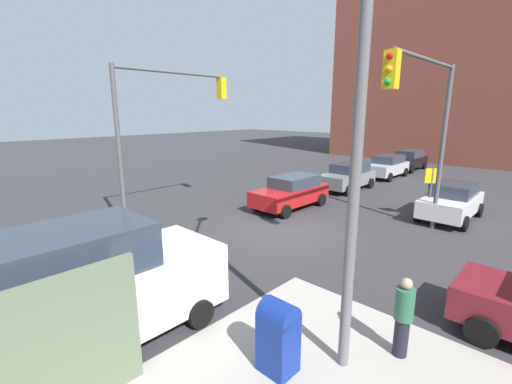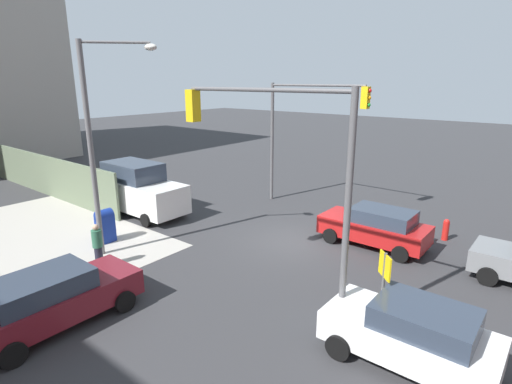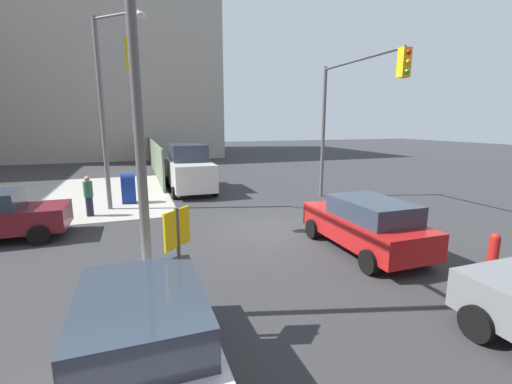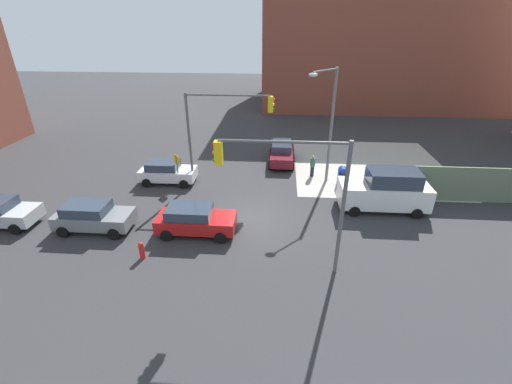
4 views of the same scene
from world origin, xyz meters
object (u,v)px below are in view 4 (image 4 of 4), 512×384
Objects in this scene: coupe_maroon at (282,152)px; pedestrian_crossing at (312,166)px; sedan_red at (195,220)px; traffic_signal_nw_corner at (221,122)px; hatchback_gray at (93,216)px; street_lamp_corner at (329,119)px; fire_hydrant at (142,250)px; mailbox_blue at (342,176)px; van_white_delivery at (385,190)px; sedan_white at (167,172)px; traffic_signal_se_corner at (294,182)px; smokestack at (510,49)px.

coupe_maroon is 3.60m from pedestrian_crossing.
pedestrian_crossing is at bearing 49.32° from sedan_red.
traffic_signal_nw_corner is 3.89× the size of pedestrian_crossing.
hatchback_gray is 2.53× the size of pedestrian_crossing.
street_lamp_corner is 15.94m from hatchback_gray.
fire_hydrant is 0.21× the size of coupe_maroon.
traffic_signal_nw_corner is 4.55× the size of mailbox_blue.
coupe_maroon is at bearing 130.97° from van_white_delivery.
traffic_signal_se_corner is at bearing -46.28° from sedan_white.
traffic_signal_nw_corner is at bearing -1.96° from sedan_white.
fire_hydrant is (-2.75, -8.70, -4.17)m from traffic_signal_nw_corner.
smokestack is 3.29× the size of coupe_maroon.
street_lamp_corner is 2.02× the size of sedan_white.
street_lamp_corner is (2.62, 10.03, 0.06)m from traffic_signal_se_corner.
street_lamp_corner is at bearing 157.01° from mailbox_blue.
coupe_maroon is at bearing 91.99° from traffic_signal_se_corner.
sedan_white is at bearing -178.38° from mailbox_blue.
fire_hydrant is 0.24× the size of sedan_white.
street_lamp_corner reaches higher than sedan_white.
smokestack is at bearing 46.88° from mailbox_blue.
smokestack is 3.49× the size of hatchback_gray.
street_lamp_corner is at bearing 127.18° from pedestrian_crossing.
traffic_signal_se_corner reaches higher than coupe_maroon.
smokestack reaches higher than street_lamp_corner.
sedan_white is (-4.17, 0.14, -3.81)m from traffic_signal_nw_corner.
mailbox_blue is 11.30m from sedan_red.
smokestack is at bearing 44.66° from fire_hydrant.
smokestack is 2.28× the size of traffic_signal_nw_corner.
sedan_white is at bearing 169.06° from van_white_delivery.
smokestack reaches higher than mailbox_blue.
street_lamp_corner is at bearing -50.03° from coupe_maroon.
traffic_signal_nw_corner reaches higher than sedan_red.
mailbox_blue is at bearing 24.52° from hatchback_gray.
pedestrian_crossing is at bearing 17.24° from traffic_signal_nw_corner.
street_lamp_corner is 1.85× the size of sedan_red.
hatchback_gray is at bearing -109.43° from sedan_white.
sedan_red reaches higher than mailbox_blue.
street_lamp_corner is at bearing 42.88° from sedan_red.
traffic_signal_nw_corner is 7.32m from coupe_maroon.
van_white_delivery is at bearing -56.76° from mailbox_blue.
smokestack is 49.14m from fire_hydrant.
smokestack is at bearing 35.14° from sedan_white.
sedan_white is at bearing 70.57° from hatchback_gray.
street_lamp_corner is at bearing 28.24° from hatchback_gray.
mailbox_blue is at bearing -22.99° from street_lamp_corner.
smokestack is 34.84m from street_lamp_corner.
mailbox_blue is 12.62m from sedan_white.
mailbox_blue is (8.45, 0.50, -3.89)m from traffic_signal_nw_corner.
street_lamp_corner is 6.17m from coupe_maroon.
smokestack is 45.88m from sedan_red.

